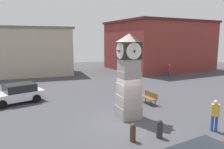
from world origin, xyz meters
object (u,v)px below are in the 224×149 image
Objects in this scene: bollard_near_tower at (133,132)px; bench at (149,97)px; clock_tower at (129,78)px; car_silver_hatch at (17,93)px; pedestrian_near_bench at (215,113)px; pedestrian_crossing_lot at (169,69)px; bollard_mid_row at (159,129)px.

bench is at bearing 50.92° from bollard_near_tower.
clock_tower is 9.04m from car_silver_hatch.
pedestrian_near_bench is (9.69, -9.74, 0.24)m from car_silver_hatch.
bollard_near_tower is at bearing -60.54° from car_silver_hatch.
clock_tower reaches higher than pedestrian_crossing_lot.
bollard_near_tower is at bearing 172.50° from bollard_mid_row.
pedestrian_near_bench is at bearing -8.04° from bollard_near_tower.
bench is (2.69, 5.22, 0.05)m from bollard_mid_row.
pedestrian_crossing_lot reaches higher than car_silver_hatch.
bench is 13.21m from pedestrian_crossing_lot.
pedestrian_near_bench is (3.15, -0.46, 0.51)m from bollard_mid_row.
car_silver_hatch reaches higher than bollard_mid_row.
bench is at bearing -133.60° from pedestrian_crossing_lot.
bollard_mid_row reaches higher than bollard_near_tower.
car_silver_hatch is at bearing 125.14° from bollard_mid_row.
pedestrian_crossing_lot is (11.80, 14.78, 0.45)m from bollard_mid_row.
clock_tower is 3.03× the size of pedestrian_near_bench.
bollard_mid_row is (0.11, -3.17, -2.05)m from clock_tower.
bench is 1.00× the size of pedestrian_crossing_lot.
bollard_near_tower is 0.56× the size of pedestrian_crossing_lot.
car_silver_hatch is 13.74m from pedestrian_near_bench.
clock_tower is 1.21× the size of car_silver_hatch.
bollard_near_tower is 0.53× the size of pedestrian_near_bench.
bench is at bearing 94.61° from pedestrian_near_bench.
pedestrian_near_bench is 1.06× the size of pedestrian_crossing_lot.
bollard_mid_row is 0.58× the size of pedestrian_crossing_lot.
pedestrian_crossing_lot is (11.92, 11.61, -1.60)m from clock_tower.
bench is 0.94× the size of pedestrian_near_bench.
bollard_near_tower is 1.41m from bollard_mid_row.
bollard_near_tower is 6.49m from bench.
clock_tower is 3.20× the size of pedestrian_crossing_lot.
bollard_near_tower is 10.46m from car_silver_hatch.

